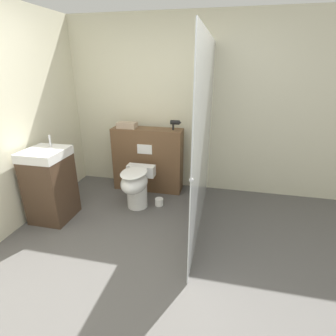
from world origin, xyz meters
The scene contains 9 objects.
ground_plane centered at (0.00, 0.00, 0.00)m, with size 12.00×12.00×0.00m, color #565451.
wall_back centered at (0.00, 2.14, 1.25)m, with size 8.00×0.06×2.50m.
partition_panel centered at (-0.41, 1.89, 0.48)m, with size 1.05×0.30×0.96m.
shower_glass centered at (0.49, 1.10, 1.06)m, with size 0.04×2.03×2.12m.
toilet centered at (-0.40, 1.29, 0.34)m, with size 0.39×0.61×0.55m.
sink_vanity centered at (-1.34, 0.82, 0.46)m, with size 0.46×0.50×1.05m.
hair_drier centered at (0.01, 1.90, 1.07)m, with size 0.16×0.06×0.14m.
folded_towel centered at (-0.71, 1.86, 1.00)m, with size 0.28×0.17×0.08m.
spare_toilet_roll centered at (-0.11, 1.40, 0.05)m, with size 0.12×0.12×0.10m.
Camera 1 is at (0.72, -1.71, 1.85)m, focal length 28.00 mm.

